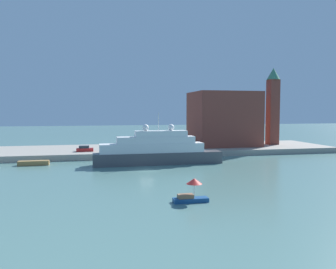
{
  "coord_description": "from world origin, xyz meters",
  "views": [
    {
      "loc": [
        -9.67,
        -63.38,
        11.4
      ],
      "look_at": [
        5.48,
        6.0,
        6.39
      ],
      "focal_mm": 36.5,
      "sensor_mm": 36.0,
      "label": 1
    }
  ],
  "objects_px": {
    "large_yacht": "(157,151)",
    "mooring_bollard": "(168,150)",
    "small_motorboat": "(191,192)",
    "bell_tower": "(273,103)",
    "parked_car": "(85,149)",
    "harbor_building": "(223,119)",
    "work_barge": "(34,163)",
    "person_figure": "(108,148)"
  },
  "relations": [
    {
      "from": "work_barge",
      "to": "person_figure",
      "type": "relative_size",
      "value": 3.39
    },
    {
      "from": "large_yacht",
      "to": "work_barge",
      "type": "distance_m",
      "value": 25.72
    },
    {
      "from": "large_yacht",
      "to": "mooring_bollard",
      "type": "relative_size",
      "value": 32.21
    },
    {
      "from": "harbor_building",
      "to": "parked_car",
      "type": "xyz_separation_m",
      "value": [
        -38.55,
        -6.83,
        -7.01
      ]
    },
    {
      "from": "person_figure",
      "to": "large_yacht",
      "type": "bearing_deg",
      "value": -51.63
    },
    {
      "from": "mooring_bollard",
      "to": "person_figure",
      "type": "bearing_deg",
      "value": 170.92
    },
    {
      "from": "bell_tower",
      "to": "work_barge",
      "type": "bearing_deg",
      "value": -165.32
    },
    {
      "from": "small_motorboat",
      "to": "work_barge",
      "type": "height_order",
      "value": "small_motorboat"
    },
    {
      "from": "parked_car",
      "to": "large_yacht",
      "type": "bearing_deg",
      "value": -43.74
    },
    {
      "from": "work_barge",
      "to": "small_motorboat",
      "type": "bearing_deg",
      "value": -55.08
    },
    {
      "from": "large_yacht",
      "to": "bell_tower",
      "type": "distance_m",
      "value": 45.0
    },
    {
      "from": "small_motorboat",
      "to": "harbor_building",
      "type": "height_order",
      "value": "harbor_building"
    },
    {
      "from": "large_yacht",
      "to": "small_motorboat",
      "type": "bearing_deg",
      "value": -92.25
    },
    {
      "from": "large_yacht",
      "to": "parked_car",
      "type": "height_order",
      "value": "large_yacht"
    },
    {
      "from": "bell_tower",
      "to": "parked_car",
      "type": "bearing_deg",
      "value": -173.39
    },
    {
      "from": "harbor_building",
      "to": "mooring_bollard",
      "type": "relative_size",
      "value": 20.8
    },
    {
      "from": "work_barge",
      "to": "person_figure",
      "type": "distance_m",
      "value": 17.75
    },
    {
      "from": "large_yacht",
      "to": "mooring_bollard",
      "type": "xyz_separation_m",
      "value": [
        4.56,
        9.85,
        -1.05
      ]
    },
    {
      "from": "parked_car",
      "to": "bell_tower",
      "type": "bearing_deg",
      "value": 6.61
    },
    {
      "from": "harbor_building",
      "to": "person_figure",
      "type": "distance_m",
      "value": 34.9
    },
    {
      "from": "parked_car",
      "to": "person_figure",
      "type": "height_order",
      "value": "person_figure"
    },
    {
      "from": "mooring_bollard",
      "to": "parked_car",
      "type": "bearing_deg",
      "value": 166.68
    },
    {
      "from": "large_yacht",
      "to": "small_motorboat",
      "type": "relative_size",
      "value": 6.2
    },
    {
      "from": "large_yacht",
      "to": "parked_car",
      "type": "bearing_deg",
      "value": 136.26
    },
    {
      "from": "work_barge",
      "to": "bell_tower",
      "type": "distance_m",
      "value": 67.22
    },
    {
      "from": "work_barge",
      "to": "harbor_building",
      "type": "bearing_deg",
      "value": 19.6
    },
    {
      "from": "small_motorboat",
      "to": "person_figure",
      "type": "relative_size",
      "value": 2.43
    },
    {
      "from": "small_motorboat",
      "to": "parked_car",
      "type": "xyz_separation_m",
      "value": [
        -13.98,
        45.01,
        0.75
      ]
    },
    {
      "from": "small_motorboat",
      "to": "bell_tower",
      "type": "bearing_deg",
      "value": 52.22
    },
    {
      "from": "large_yacht",
      "to": "person_figure",
      "type": "xyz_separation_m",
      "value": [
        -9.59,
        12.11,
        -0.63
      ]
    },
    {
      "from": "work_barge",
      "to": "person_figure",
      "type": "xyz_separation_m",
      "value": [
        15.7,
        8.08,
        1.79
      ]
    },
    {
      "from": "large_yacht",
      "to": "bell_tower",
      "type": "relative_size",
      "value": 1.23
    },
    {
      "from": "bell_tower",
      "to": "harbor_building",
      "type": "bearing_deg",
      "value": 177.69
    },
    {
      "from": "bell_tower",
      "to": "person_figure",
      "type": "height_order",
      "value": "bell_tower"
    },
    {
      "from": "harbor_building",
      "to": "person_figure",
      "type": "relative_size",
      "value": 9.75
    },
    {
      "from": "small_motorboat",
      "to": "mooring_bollard",
      "type": "distance_m",
      "value": 40.74
    },
    {
      "from": "small_motorboat",
      "to": "mooring_bollard",
      "type": "xyz_separation_m",
      "value": [
        5.75,
        40.33,
        0.58
      ]
    },
    {
      "from": "small_motorboat",
      "to": "work_barge",
      "type": "xyz_separation_m",
      "value": [
        -24.09,
        34.51,
        -0.79
      ]
    },
    {
      "from": "bell_tower",
      "to": "small_motorboat",
      "type": "bearing_deg",
      "value": -127.78
    },
    {
      "from": "work_barge",
      "to": "parked_car",
      "type": "height_order",
      "value": "parked_car"
    },
    {
      "from": "harbor_building",
      "to": "person_figure",
      "type": "height_order",
      "value": "harbor_building"
    },
    {
      "from": "bell_tower",
      "to": "person_figure",
      "type": "xyz_separation_m",
      "value": [
        -48.1,
        -8.63,
        -11.21
      ]
    }
  ]
}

